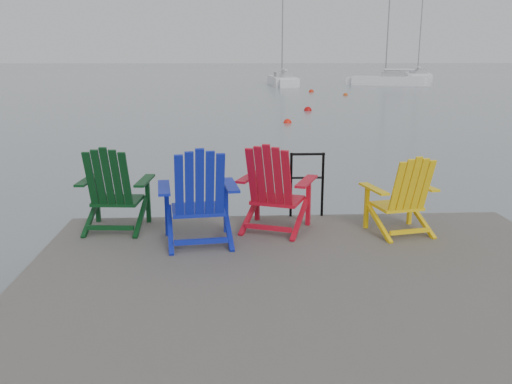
{
  "coord_description": "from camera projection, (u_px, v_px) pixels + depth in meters",
  "views": [
    {
      "loc": [
        -0.85,
        -4.79,
        2.68
      ],
      "look_at": [
        -0.45,
        2.48,
        0.85
      ],
      "focal_mm": 38.0,
      "sensor_mm": 36.0,
      "label": 1
    }
  ],
  "objects": [
    {
      "name": "ground",
      "position": [
        315.0,
        336.0,
        5.34
      ],
      "size": [
        400.0,
        400.0,
        0.0
      ],
      "primitive_type": "plane",
      "color": "slate",
      "rests_on": "ground"
    },
    {
      "name": "dock",
      "position": [
        316.0,
        304.0,
        5.25
      ],
      "size": [
        6.0,
        5.0,
        1.4
      ],
      "color": "#312E2B",
      "rests_on": "ground"
    },
    {
      "name": "handrail",
      "position": [
        307.0,
        178.0,
        7.47
      ],
      "size": [
        0.48,
        0.04,
        0.9
      ],
      "color": "black",
      "rests_on": "dock"
    },
    {
      "name": "chair_green",
      "position": [
        114.0,
        188.0,
        6.85
      ],
      "size": [
        0.92,
        0.86,
        1.1
      ],
      "rotation": [
        0.0,
        0.0,
        -0.08
      ],
      "color": "#093313",
      "rests_on": "dock"
    },
    {
      "name": "chair_blue",
      "position": [
        199.0,
        196.0,
        6.34
      ],
      "size": [
        1.01,
        0.95,
        1.17
      ],
      "rotation": [
        0.0,
        0.0,
        0.12
      ],
      "color": "#101FA5",
      "rests_on": "dock"
    },
    {
      "name": "chair_red",
      "position": [
        274.0,
        187.0,
        6.83
      ],
      "size": [
        1.09,
        1.05,
        1.13
      ],
      "rotation": [
        0.0,
        0.0,
        -0.38
      ],
      "color": "red",
      "rests_on": "dock"
    },
    {
      "name": "chair_yellow",
      "position": [
        403.0,
        195.0,
        6.72
      ],
      "size": [
        0.91,
        0.86,
        1.01
      ],
      "rotation": [
        0.0,
        0.0,
        0.21
      ],
      "color": "yellow",
      "rests_on": "dock"
    },
    {
      "name": "sailboat_near",
      "position": [
        282.0,
        81.0,
        50.6
      ],
      "size": [
        2.23,
        8.06,
        11.13
      ],
      "rotation": [
        0.0,
        0.0,
        0.02
      ],
      "color": "white",
      "rests_on": "ground"
    },
    {
      "name": "sailboat_mid",
      "position": [
        418.0,
        77.0,
        60.75
      ],
      "size": [
        5.02,
        9.87,
        13.05
      ],
      "rotation": [
        0.0,
        0.0,
        -0.28
      ],
      "color": "white",
      "rests_on": "ground"
    },
    {
      "name": "sailboat_far",
      "position": [
        389.0,
        81.0,
        50.51
      ],
      "size": [
        6.76,
        4.42,
        9.42
      ],
      "rotation": [
        0.0,
        0.0,
        1.13
      ],
      "color": "white",
      "rests_on": "ground"
    },
    {
      "name": "buoy_a",
      "position": [
        288.0,
        123.0,
        22.26
      ],
      "size": [
        0.34,
        0.34,
        0.34
      ],
      "primitive_type": "sphere",
      "color": "red",
      "rests_on": "ground"
    },
    {
      "name": "buoy_b",
      "position": [
        308.0,
        111.0,
        27.25
      ],
      "size": [
        0.4,
        0.4,
        0.4
      ],
      "primitive_type": "sphere",
      "color": "#B80A0B",
      "rests_on": "ground"
    },
    {
      "name": "buoy_c",
      "position": [
        345.0,
        95.0,
        37.73
      ],
      "size": [
        0.32,
        0.32,
        0.32
      ],
      "primitive_type": "sphere",
      "color": "#C4420B",
      "rests_on": "ground"
    },
    {
      "name": "buoy_d",
      "position": [
        311.0,
        92.0,
        41.26
      ],
      "size": [
        0.4,
        0.4,
        0.4
      ],
      "primitive_type": "sphere",
      "color": "red",
      "rests_on": "ground"
    }
  ]
}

